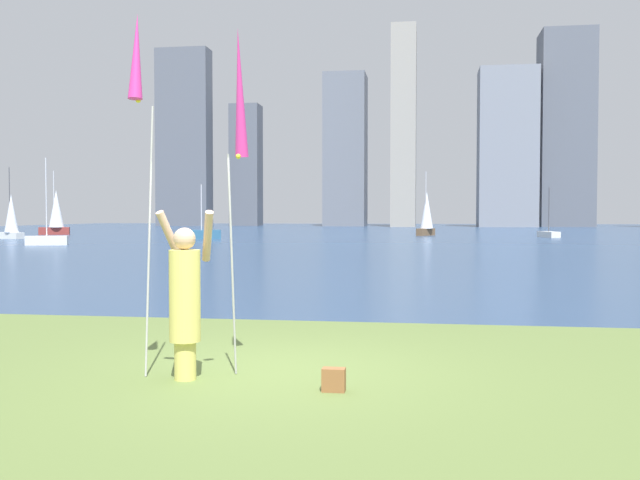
# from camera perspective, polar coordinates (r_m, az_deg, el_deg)

# --- Properties ---
(ground) EXTENTS (120.00, 138.00, 0.12)m
(ground) POSITION_cam_1_polar(r_m,az_deg,el_deg) (59.26, 6.80, 0.27)
(ground) COLOR #5B7038
(person) EXTENTS (0.70, 0.52, 1.92)m
(person) POSITION_cam_1_polar(r_m,az_deg,el_deg) (8.14, -10.81, -4.49)
(person) COLOR #D8CC66
(person) RESTS_ON ground
(kite_flag_left) EXTENTS (0.16, 0.59, 4.09)m
(kite_flag_left) POSITION_cam_1_polar(r_m,az_deg,el_deg) (8.31, -14.51, 13.13)
(kite_flag_left) COLOR #B2B2B7
(kite_flag_left) RESTS_ON ground
(kite_flag_right) EXTENTS (0.16, 0.69, 4.05)m
(kite_flag_right) POSITION_cam_1_polar(r_m,az_deg,el_deg) (8.56, -6.50, 11.17)
(kite_flag_right) COLOR #B2B2B7
(kite_flag_right) RESTS_ON ground
(bag) EXTENTS (0.24, 0.15, 0.25)m
(bag) POSITION_cam_1_polar(r_m,az_deg,el_deg) (7.60, 1.11, -11.19)
(bag) COLOR brown
(bag) RESTS_ON ground
(sailboat_0) EXTENTS (2.16, 1.31, 5.31)m
(sailboat_0) POSITION_cam_1_polar(r_m,az_deg,el_deg) (57.22, -23.62, 1.65)
(sailboat_0) COLOR silver
(sailboat_0) RESTS_ON ground
(sailboat_1) EXTENTS (1.63, 2.14, 5.42)m
(sailboat_1) POSITION_cam_1_polar(r_m,az_deg,el_deg) (60.61, 8.58, 2.11)
(sailboat_1) COLOR brown
(sailboat_1) RESTS_ON ground
(sailboat_2) EXTENTS (2.64, 1.74, 5.63)m
(sailboat_2) POSITION_cam_1_polar(r_m,az_deg,el_deg) (66.66, -20.50, 2.05)
(sailboat_2) COLOR maroon
(sailboat_2) RESTS_ON ground
(sailboat_4) EXTENTS (1.45, 2.65, 3.91)m
(sailboat_4) POSITION_cam_1_polar(r_m,az_deg,el_deg) (58.34, 17.93, 0.48)
(sailboat_4) COLOR silver
(sailboat_4) RESTS_ON ground
(sailboat_6) EXTENTS (2.81, 2.06, 4.01)m
(sailboat_6) POSITION_cam_1_polar(r_m,az_deg,el_deg) (52.63, -9.52, 0.47)
(sailboat_6) COLOR #2D6084
(sailboat_6) RESTS_ON ground
(sailboat_7) EXTENTS (2.47, 1.65, 5.16)m
(sailboat_7) POSITION_cam_1_polar(r_m,az_deg,el_deg) (44.90, -21.14, 0.03)
(sailboat_7) COLOR silver
(sailboat_7) RESTS_ON ground
(skyline_tower_0) EXTENTS (7.82, 3.38, 26.19)m
(skyline_tower_0) POSITION_cam_1_polar(r_m,az_deg,el_deg) (108.22, -10.89, 8.07)
(skyline_tower_0) COLOR #565B66
(skyline_tower_0) RESTS_ON ground
(skyline_tower_1) EXTENTS (4.43, 3.84, 18.45)m
(skyline_tower_1) POSITION_cam_1_polar(r_m,az_deg,el_deg) (109.50, -5.98, 5.99)
(skyline_tower_1) COLOR #565B66
(skyline_tower_1) RESTS_ON ground
(skyline_tower_2) EXTENTS (6.08, 5.98, 22.29)m
(skyline_tower_2) POSITION_cam_1_polar(r_m,az_deg,el_deg) (105.34, 2.07, 7.20)
(skyline_tower_2) COLOR slate
(skyline_tower_2) RESTS_ON ground
(skyline_tower_3) EXTENTS (3.44, 6.20, 27.92)m
(skyline_tower_3) POSITION_cam_1_polar(r_m,az_deg,el_deg) (101.51, 6.76, 8.98)
(skyline_tower_3) COLOR gray
(skyline_tower_3) RESTS_ON ground
(skyline_tower_4) EXTENTS (7.93, 5.68, 21.88)m
(skyline_tower_4) POSITION_cam_1_polar(r_m,az_deg,el_deg) (102.33, 14.85, 7.17)
(skyline_tower_4) COLOR gray
(skyline_tower_4) RESTS_ON ground
(skyline_tower_5) EXTENTS (7.29, 6.48, 27.50)m
(skyline_tower_5) POSITION_cam_1_polar(r_m,az_deg,el_deg) (107.08, 19.17, 8.40)
(skyline_tower_5) COLOR #565B66
(skyline_tower_5) RESTS_ON ground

